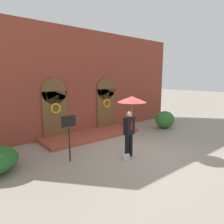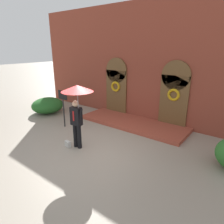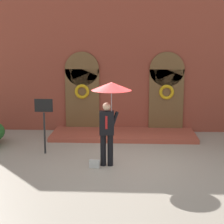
{
  "view_description": "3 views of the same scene",
  "coord_description": "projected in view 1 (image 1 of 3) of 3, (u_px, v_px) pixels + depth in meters",
  "views": [
    {
      "loc": [
        -5.62,
        -5.48,
        3.05
      ],
      "look_at": [
        0.18,
        1.61,
        1.48
      ],
      "focal_mm": 32.0,
      "sensor_mm": 36.0,
      "label": 1
    },
    {
      "loc": [
        4.68,
        -4.69,
        3.58
      ],
      "look_at": [
        -0.08,
        1.53,
        1.02
      ],
      "focal_mm": 32.0,
      "sensor_mm": 36.0,
      "label": 2
    },
    {
      "loc": [
        0.25,
        -10.19,
        3.49
      ],
      "look_at": [
        -0.34,
        1.49,
        1.22
      ],
      "focal_mm": 60.0,
      "sensor_mm": 36.0,
      "label": 3
    }
  ],
  "objects": [
    {
      "name": "person_with_umbrella",
      "position": [
        131.0,
        108.0,
        7.58
      ],
      "size": [
        1.1,
        1.1,
        2.36
      ],
      "color": "black",
      "rests_on": "ground"
    },
    {
      "name": "handbag",
      "position": [
        126.0,
        157.0,
        7.47
      ],
      "size": [
        0.3,
        0.17,
        0.22
      ],
      "primitive_type": "cube",
      "rotation": [
        0.0,
        0.0,
        -0.18
      ],
      "color": "#B7B7B2",
      "rests_on": "ground"
    },
    {
      "name": "building_facade",
      "position": [
        80.0,
        85.0,
        10.92
      ],
      "size": [
        14.0,
        2.3,
        5.6
      ],
      "color": "brown",
      "rests_on": "ground"
    },
    {
      "name": "sign_post",
      "position": [
        69.0,
        131.0,
        7.2
      ],
      "size": [
        0.56,
        0.06,
        1.72
      ],
      "color": "black",
      "rests_on": "ground"
    },
    {
      "name": "ground_plane",
      "position": [
        133.0,
        153.0,
        8.2
      ],
      "size": [
        80.0,
        80.0,
        0.0
      ],
      "primitive_type": "plane",
      "color": "gray"
    },
    {
      "name": "shrub_right",
      "position": [
        165.0,
        120.0,
        12.24
      ],
      "size": [
        1.26,
        1.08,
        1.04
      ],
      "primitive_type": "ellipsoid",
      "color": "#2D6B28",
      "rests_on": "ground"
    }
  ]
}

